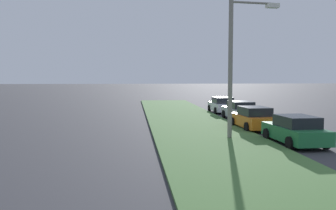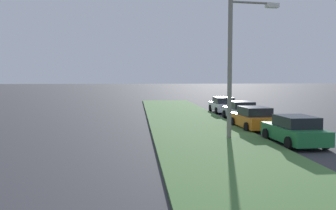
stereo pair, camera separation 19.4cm
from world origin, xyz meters
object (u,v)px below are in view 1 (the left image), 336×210
(parked_car_white, at_px, (222,105))
(parked_car_orange, at_px, (253,118))
(parked_car_green, at_px, (295,130))
(streetlight, at_px, (237,58))
(parked_car_silver, at_px, (240,111))

(parked_car_white, bearing_deg, parked_car_orange, 176.56)
(parked_car_orange, distance_m, parked_car_white, 10.98)
(parked_car_green, xyz_separation_m, streetlight, (1.80, 2.56, 3.67))
(parked_car_green, distance_m, parked_car_orange, 5.45)
(parked_car_orange, height_order, parked_car_silver, same)
(parked_car_orange, height_order, parked_car_white, same)
(parked_car_orange, xyz_separation_m, parked_car_silver, (5.21, -0.61, 0.00))
(parked_car_green, distance_m, parked_car_silver, 10.65)
(parked_car_orange, distance_m, parked_car_silver, 5.24)
(parked_car_green, distance_m, parked_car_white, 16.40)
(parked_car_orange, relative_size, parked_car_silver, 1.01)
(parked_car_green, distance_m, streetlight, 4.82)
(parked_car_green, height_order, streetlight, streetlight)
(parked_car_orange, distance_m, streetlight, 5.61)
(parked_car_white, xyz_separation_m, streetlight, (-14.60, 2.75, 3.67))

